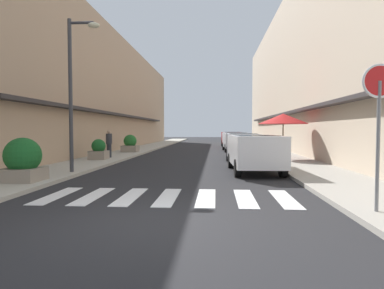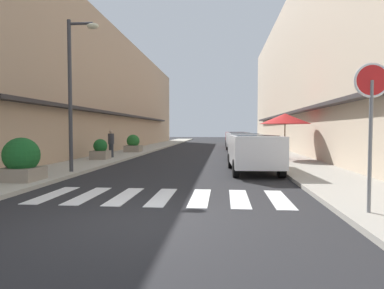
{
  "view_description": "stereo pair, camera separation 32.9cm",
  "coord_description": "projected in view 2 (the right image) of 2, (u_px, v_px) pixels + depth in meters",
  "views": [
    {
      "loc": [
        1.18,
        -5.77,
        1.68
      ],
      "look_at": [
        0.13,
        8.68,
        1.02
      ],
      "focal_mm": 30.67,
      "sensor_mm": 36.0,
      "label": 1
    },
    {
      "loc": [
        1.51,
        -5.75,
        1.68
      ],
      "look_at": [
        0.13,
        8.68,
        1.02
      ],
      "focal_mm": 30.67,
      "sensor_mm": 36.0,
      "label": 2
    }
  ],
  "objects": [
    {
      "name": "building_row_left",
      "position": [
        94.0,
        94.0,
        26.17
      ],
      "size": [
        5.5,
        43.44,
        9.14
      ],
      "color": "tan",
      "rests_on": "ground_plane"
    },
    {
      "name": "cafe_umbrella",
      "position": [
        285.0,
        119.0,
        17.38
      ],
      "size": [
        2.66,
        2.66,
        2.42
      ],
      "color": "#262626",
      "rests_on": "sidewalk_right"
    },
    {
      "name": "planter_midblock",
      "position": [
        100.0,
        150.0,
        17.36
      ],
      "size": [
        0.88,
        0.88,
        1.07
      ],
      "color": "gray",
      "rests_on": "sidewalk_left"
    },
    {
      "name": "sidewalk_right",
      "position": [
        272.0,
        152.0,
        23.76
      ],
      "size": [
        2.59,
        64.46,
        0.12
      ],
      "primitive_type": "cube",
      "color": "#9E998E",
      "rests_on": "ground_plane"
    },
    {
      "name": "parked_car_far",
      "position": [
        239.0,
        139.0,
        25.42
      ],
      "size": [
        1.94,
        4.41,
        1.47
      ],
      "color": "silver",
      "rests_on": "ground_plane"
    },
    {
      "name": "planter_corner",
      "position": [
        22.0,
        160.0,
        10.05
      ],
      "size": [
        1.09,
        1.09,
        1.32
      ],
      "color": "gray",
      "rests_on": "sidewalk_left"
    },
    {
      "name": "parked_car_distant",
      "position": [
        236.0,
        138.0,
        31.56
      ],
      "size": [
        1.94,
        4.39,
        1.47
      ],
      "color": "maroon",
      "rests_on": "ground_plane"
    },
    {
      "name": "round_street_sign",
      "position": [
        371.0,
        98.0,
        6.08
      ],
      "size": [
        0.65,
        0.07,
        2.8
      ],
      "color": "slate",
      "rests_on": "sidewalk_right"
    },
    {
      "name": "parked_car_mid",
      "position": [
        244.0,
        143.0,
        18.5
      ],
      "size": [
        1.91,
        4.03,
        1.47
      ],
      "color": "silver",
      "rests_on": "ground_plane"
    },
    {
      "name": "pedestrian_walking_near",
      "position": [
        111.0,
        143.0,
        18.51
      ],
      "size": [
        0.34,
        0.34,
        1.54
      ],
      "rotation": [
        0.0,
        0.0,
        2.62
      ],
      "color": "#282B33",
      "rests_on": "sidewalk_left"
    },
    {
      "name": "sidewalk_left",
      "position": [
        136.0,
        151.0,
        24.72
      ],
      "size": [
        2.59,
        64.46,
        0.12
      ],
      "primitive_type": "cube",
      "color": "#ADA899",
      "rests_on": "ground_plane"
    },
    {
      "name": "planter_far",
      "position": [
        133.0,
        144.0,
        23.17
      ],
      "size": [
        1.09,
        1.09,
        1.21
      ],
      "color": "gray",
      "rests_on": "sidewalk_left"
    },
    {
      "name": "street_lamp",
      "position": [
        75.0,
        80.0,
        12.06
      ],
      "size": [
        1.19,
        0.28,
        5.58
      ],
      "color": "#38383D",
      "rests_on": "sidewalk_left"
    },
    {
      "name": "crosswalk",
      "position": [
        162.0,
        197.0,
        8.14
      ],
      "size": [
        6.15,
        2.2,
        0.01
      ],
      "color": "silver",
      "rests_on": "ground_plane"
    },
    {
      "name": "parked_car_near",
      "position": [
        254.0,
        149.0,
        12.78
      ],
      "size": [
        1.95,
        4.28,
        1.47
      ],
      "color": "silver",
      "rests_on": "ground_plane"
    },
    {
      "name": "ground_plane",
      "position": [
        203.0,
        152.0,
        24.25
      ],
      "size": [
        101.29,
        101.29,
        0.0
      ],
      "primitive_type": "plane",
      "color": "#232326"
    },
    {
      "name": "building_row_right",
      "position": [
        322.0,
        74.0,
        24.44
      ],
      "size": [
        5.5,
        43.44,
        11.74
      ],
      "color": "#C6B299",
      "rests_on": "ground_plane"
    }
  ]
}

